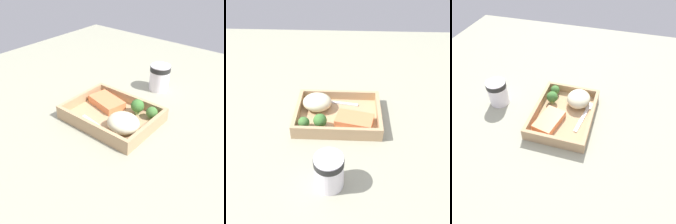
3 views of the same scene
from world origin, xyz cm
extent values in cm
cube|color=gray|center=(0.00, 0.00, -1.00)|extent=(160.00, 160.00, 2.00)
cube|color=tan|center=(0.00, 0.00, 0.60)|extent=(27.95, 21.16, 1.20)
cube|color=tan|center=(0.00, -9.98, 2.79)|extent=(27.95, 1.20, 3.19)
cube|color=tan|center=(0.00, 9.98, 2.79)|extent=(27.95, 1.20, 3.19)
cube|color=tan|center=(-13.38, 0.00, 2.79)|extent=(1.20, 18.76, 3.19)
cube|color=tan|center=(13.38, 0.00, 2.79)|extent=(1.20, 18.76, 3.19)
cube|color=#E87F4D|center=(-5.43, 3.84, 2.46)|extent=(12.95, 9.46, 2.52)
ellipsoid|color=beige|center=(7.23, -3.67, 3.86)|extent=(9.77, 8.79, 5.32)
cylinder|color=#85AD64|center=(5.28, 6.23, 2.05)|extent=(1.62, 1.62, 1.71)
sphere|color=#3C7330|center=(5.28, 6.23, 4.08)|extent=(4.26, 4.26, 4.26)
cylinder|color=#80A563|center=(10.36, 6.71, 1.83)|extent=(1.37, 1.37, 1.27)
sphere|color=#417333|center=(10.36, 6.71, 3.46)|extent=(3.61, 3.61, 3.61)
cube|color=silver|center=(-0.68, -6.84, 1.42)|extent=(12.42, 3.00, 0.44)
cube|color=silver|center=(7.12, -8.05, 1.42)|extent=(3.70, 2.70, 0.44)
cylinder|color=white|center=(0.97, 26.70, 4.89)|extent=(7.29, 7.29, 9.77)
cylinder|color=black|center=(0.97, 26.70, 8.49)|extent=(7.51, 7.51, 1.76)
camera|label=1|loc=(43.55, -52.90, 47.66)|focal=42.00mm
camera|label=2|loc=(-3.17, 68.15, 55.98)|focal=42.00mm
camera|label=3|loc=(-54.14, -15.76, 58.22)|focal=35.00mm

